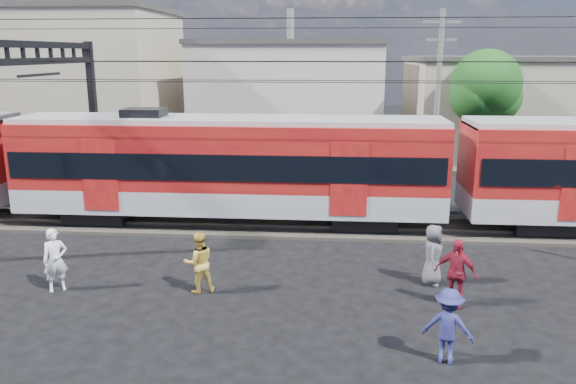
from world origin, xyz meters
name	(u,v)px	position (x,y,z in m)	size (l,w,h in m)	color
ground	(288,323)	(0.00, 0.00, 0.00)	(120.00, 120.00, 0.00)	black
track_bed	(305,225)	(0.00, 8.00, 0.06)	(70.00, 3.40, 0.12)	#2D2823
rail_near	(304,228)	(0.00, 7.25, 0.18)	(70.00, 0.12, 0.12)	#59544C
rail_far	(306,216)	(0.00, 8.75, 0.18)	(70.00, 0.12, 0.12)	#59544C
commuter_train	(235,164)	(-2.66, 8.00, 2.40)	(50.30, 3.08, 4.17)	black
catenary	(76,90)	(-8.65, 8.00, 5.14)	(70.00, 9.30, 7.52)	black
building_west	(62,81)	(-17.00, 24.00, 4.66)	(14.28, 10.20, 9.30)	tan
building_midwest	(290,94)	(-2.00, 27.00, 3.66)	(12.24, 12.24, 7.30)	#BEB4A6
building_mideast	(540,107)	(14.00, 24.00, 3.16)	(16.32, 10.20, 6.30)	tan
utility_pole_mid	(438,95)	(6.00, 15.00, 4.53)	(1.80, 0.24, 8.50)	slate
tree_near	(489,89)	(9.19, 18.09, 4.66)	(3.82, 3.64, 6.72)	#382619
pedestrian_a	(55,260)	(-6.63, 1.47, 0.90)	(0.65, 0.43, 1.80)	white
pedestrian_b	(199,262)	(-2.61, 1.68, 0.87)	(0.84, 0.66, 1.74)	gold
pedestrian_c	(448,326)	(3.55, -1.51, 0.84)	(1.09, 0.63, 1.68)	navy
pedestrian_d	(456,273)	(4.29, 1.32, 0.93)	(1.09, 0.45, 1.86)	maroon
pedestrian_e	(433,255)	(3.94, 2.75, 0.89)	(0.87, 0.57, 1.78)	#525156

